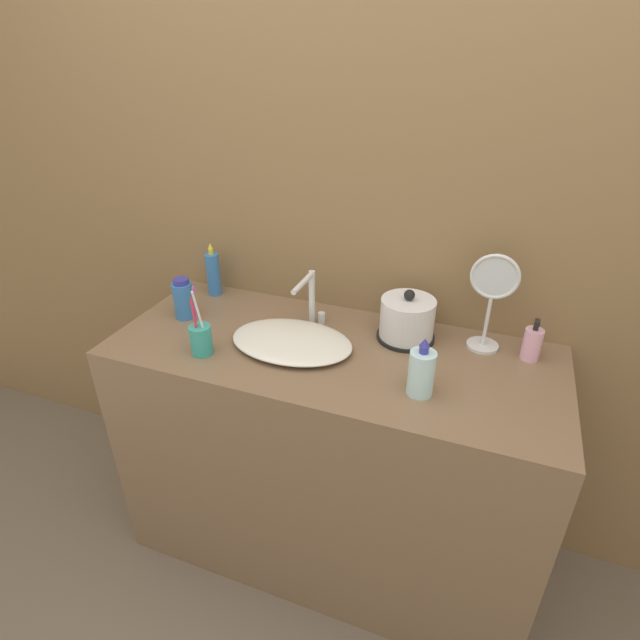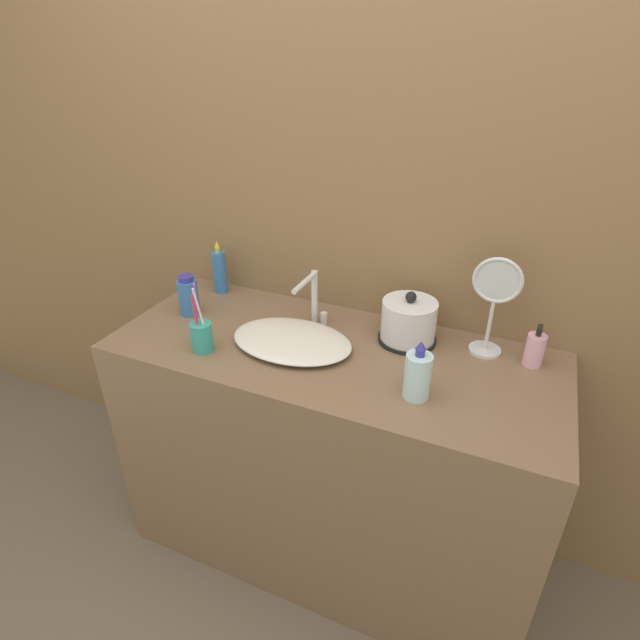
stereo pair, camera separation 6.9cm
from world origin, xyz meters
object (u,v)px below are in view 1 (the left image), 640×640
electric_kettle (407,321)px  vanity_mirror (491,296)px  mouthwash_bottle (213,273)px  faucet (311,296)px  lotion_bottle (532,344)px  toothbrush_cup (201,339)px  hand_cream_bottle (421,372)px  shampoo_bottle (184,299)px

electric_kettle → vanity_mirror: bearing=8.3°
electric_kettle → vanity_mirror: (0.24, 0.04, 0.12)m
electric_kettle → mouthwash_bottle: 0.76m
faucet → lotion_bottle: (0.71, 0.04, -0.06)m
toothbrush_cup → hand_cream_bottle: (0.67, 0.04, 0.02)m
electric_kettle → lotion_bottle: electric_kettle is taller
toothbrush_cup → mouthwash_bottle: toothbrush_cup is taller
mouthwash_bottle → hand_cream_bottle: (0.86, -0.34, -0.02)m
lotion_bottle → vanity_mirror: vanity_mirror is taller
electric_kettle → lotion_bottle: (0.38, 0.02, -0.01)m
faucet → shampoo_bottle: bearing=-166.5°
mouthwash_bottle → shampoo_bottle: bearing=-90.2°
shampoo_bottle → vanity_mirror: size_ratio=0.46×
vanity_mirror → lotion_bottle: bearing=-7.8°
hand_cream_bottle → shampoo_bottle: bearing=170.3°
shampoo_bottle → faucet: bearing=13.5°
toothbrush_cup → lotion_bottle: toothbrush_cup is taller
faucet → toothbrush_cup: (-0.25, -0.29, -0.06)m
vanity_mirror → faucet: bearing=-173.9°
shampoo_bottle → toothbrush_cup: bearing=-44.8°
electric_kettle → hand_cream_bottle: 0.29m
lotion_bottle → mouthwash_bottle: (-1.14, 0.05, 0.03)m
lotion_bottle → vanity_mirror: (-0.14, 0.02, 0.13)m
lotion_bottle → hand_cream_bottle: 0.41m
shampoo_bottle → vanity_mirror: (1.00, 0.17, 0.11)m
electric_kettle → faucet: bearing=-175.5°
lotion_bottle → hand_cream_bottle: bearing=-134.0°
electric_kettle → mouthwash_bottle: size_ratio=0.91×
toothbrush_cup → shampoo_bottle: toothbrush_cup is taller
electric_kettle → hand_cream_bottle: same height
vanity_mirror → mouthwash_bottle: bearing=178.1°
faucet → lotion_bottle: 0.71m
electric_kettle → toothbrush_cup: 0.65m
faucet → shampoo_bottle: 0.45m
toothbrush_cup → lotion_bottle: bearing=19.1°
faucet → vanity_mirror: vanity_mirror is taller
lotion_bottle → vanity_mirror: 0.19m
electric_kettle → shampoo_bottle: size_ratio=1.29×
lotion_bottle → mouthwash_bottle: 1.14m
mouthwash_bottle → toothbrush_cup: bearing=-64.2°
toothbrush_cup → mouthwash_bottle: bearing=115.8°
lotion_bottle → toothbrush_cup: bearing=-160.9°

